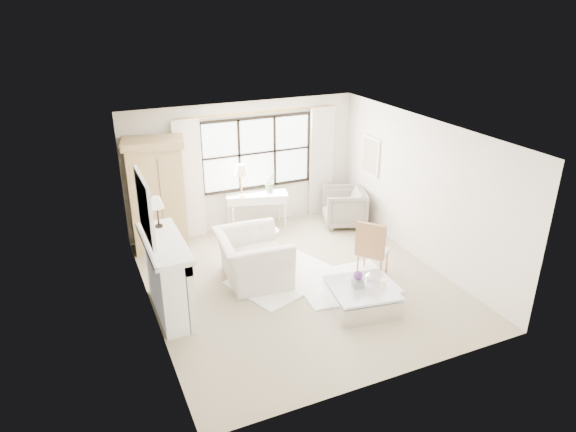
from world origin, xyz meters
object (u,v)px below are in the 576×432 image
(club_armchair, at_px, (253,258))
(coffee_table, at_px, (362,298))
(armoire, at_px, (158,195))
(console_table, at_px, (257,211))

(club_armchair, bearing_deg, coffee_table, -135.70)
(armoire, xyz_separation_m, club_armchair, (1.21, -1.89, -0.71))
(console_table, bearing_deg, club_armchair, -96.63)
(armoire, distance_m, console_table, 2.20)
(console_table, height_order, coffee_table, console_table)
(club_armchair, xyz_separation_m, coffee_table, (1.29, -1.55, -0.25))
(club_armchair, bearing_deg, armoire, 37.26)
(coffee_table, bearing_deg, club_armchair, 138.75)
(armoire, bearing_deg, console_table, 15.02)
(armoire, relative_size, club_armchair, 1.69)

